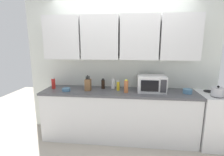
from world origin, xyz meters
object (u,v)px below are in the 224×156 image
(bottle_yellow_mustard, at_px, (118,86))
(bowl_mixing_large, at_px, (66,90))
(bottle_spice_jar, at_px, (126,86))
(kettle, at_px, (218,92))
(microwave, at_px, (151,83))
(bottle_white_jar, at_px, (113,84))
(bottle_soy_dark, at_px, (103,84))
(knife_block, at_px, (88,85))
(bowl_ceramic_small, at_px, (187,91))
(bottle_red_sauce, at_px, (53,83))
(stove_range, at_px, (220,120))

(bottle_yellow_mustard, relative_size, bowl_mixing_large, 1.25)
(bottle_spice_jar, height_order, bottle_yellow_mustard, bottle_spice_jar)
(kettle, relative_size, bottle_yellow_mustard, 1.05)
(microwave, bearing_deg, bowl_mixing_large, -174.14)
(bottle_white_jar, height_order, bottle_soy_dark, bottle_white_jar)
(knife_block, bearing_deg, bottle_spice_jar, -5.40)
(bowl_ceramic_small, bearing_deg, bottle_yellow_mustard, 177.14)
(kettle, bearing_deg, bowl_ceramic_small, 162.04)
(microwave, relative_size, knife_block, 1.73)
(bottle_yellow_mustard, distance_m, bottle_red_sauce, 1.21)
(kettle, xyz_separation_m, knife_block, (-2.12, 0.14, 0.02))
(knife_block, relative_size, bottle_red_sauce, 1.37)
(knife_block, bearing_deg, bowl_ceramic_small, -0.16)
(bottle_spice_jar, bearing_deg, stove_range, 2.36)
(knife_block, xyz_separation_m, bottle_white_jar, (0.43, 0.17, -0.01))
(microwave, relative_size, bowl_mixing_large, 3.36)
(kettle, xyz_separation_m, bottle_yellow_mustard, (-1.58, 0.19, 0.00))
(knife_block, bearing_deg, microwave, 3.30)
(microwave, xyz_separation_m, bottle_yellow_mustard, (-0.58, -0.01, -0.06))
(knife_block, relative_size, bottle_yellow_mustard, 1.55)
(stove_range, relative_size, knife_block, 3.29)
(kettle, relative_size, bottle_red_sauce, 0.93)
(microwave, height_order, bowl_mixing_large, microwave)
(kettle, height_order, bowl_ceramic_small, kettle)
(bottle_white_jar, xyz_separation_m, bottle_red_sauce, (-1.11, -0.11, 0.00))
(microwave, bearing_deg, bottle_red_sauce, -179.73)
(bottle_soy_dark, bearing_deg, microwave, -5.19)
(bottle_soy_dark, bearing_deg, knife_block, -150.03)
(bowl_ceramic_small, height_order, bowl_mixing_large, bowl_ceramic_small)
(knife_block, relative_size, bottle_soy_dark, 1.46)
(bottle_soy_dark, bearing_deg, bowl_mixing_large, -159.54)
(kettle, height_order, bottle_soy_dark, bottle_soy_dark)
(knife_block, xyz_separation_m, bottle_red_sauce, (-0.67, 0.06, -0.01))
(knife_block, xyz_separation_m, bottle_spice_jar, (0.68, -0.06, 0.00))
(bowl_ceramic_small, bearing_deg, knife_block, 179.84)
(microwave, bearing_deg, bottle_soy_dark, 174.81)
(stove_range, distance_m, bottle_white_jar, 1.94)
(bottle_soy_dark, height_order, bottle_red_sauce, bottle_red_sauce)
(bowl_ceramic_small, distance_m, bowl_mixing_large, 2.09)
(bowl_ceramic_small, bearing_deg, bowl_mixing_large, -177.70)
(bowl_mixing_large, bearing_deg, stove_range, 1.95)
(bottle_yellow_mustard, bearing_deg, bottle_soy_dark, 162.72)
(kettle, distance_m, bowl_mixing_large, 2.50)
(bottle_yellow_mustard, bearing_deg, bowl_mixing_large, -171.11)
(bottle_white_jar, distance_m, bottle_red_sauce, 1.11)
(knife_block, bearing_deg, kettle, -3.72)
(stove_range, xyz_separation_m, bottle_red_sauce, (-2.96, 0.05, 0.54))
(bottle_white_jar, bearing_deg, bottle_red_sauce, -174.21)
(microwave, distance_m, bottle_soy_dark, 0.87)
(microwave, relative_size, bottle_soy_dark, 2.52)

